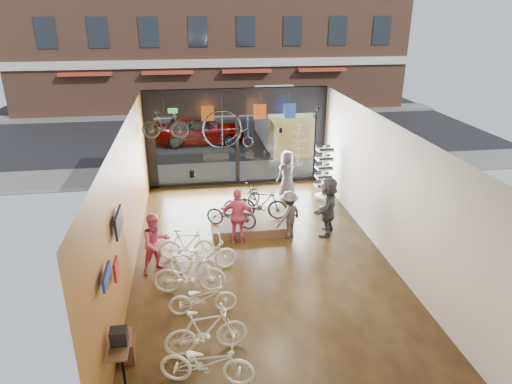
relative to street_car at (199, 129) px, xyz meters
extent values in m
cube|color=black|center=(1.35, -12.00, -0.81)|extent=(7.00, 12.00, 0.04)
cube|color=black|center=(1.35, -12.00, 3.03)|extent=(7.00, 12.00, 0.04)
cube|color=#9D6A25|center=(-2.17, -12.00, 1.11)|extent=(0.04, 12.00, 3.80)
cube|color=beige|center=(4.87, -12.00, 1.11)|extent=(0.04, 12.00, 3.80)
cube|color=beige|center=(1.35, -18.02, 1.11)|extent=(7.00, 0.04, 3.80)
cube|color=#198C26|center=(-1.05, -6.12, 2.26)|extent=(0.35, 0.06, 0.18)
cube|color=black|center=(1.35, 3.00, -0.80)|extent=(30.00, 18.00, 0.02)
cube|color=slate|center=(1.35, -4.80, -0.73)|extent=(30.00, 2.40, 0.12)
cube|color=slate|center=(1.35, 7.00, -0.73)|extent=(30.00, 2.00, 0.12)
cube|color=brown|center=(1.35, 9.50, 6.21)|extent=(26.00, 5.00, 14.00)
imported|color=gray|center=(0.00, 0.00, 0.00)|extent=(4.61, 1.85, 1.57)
imported|color=white|center=(-0.37, -16.47, -0.31)|extent=(1.90, 1.03, 0.95)
imported|color=white|center=(-0.35, -15.64, -0.27)|extent=(1.77, 0.68, 1.04)
imported|color=white|center=(-0.36, -14.33, -0.37)|extent=(1.57, 0.56, 0.82)
imported|color=white|center=(-0.66, -13.45, -0.25)|extent=(1.83, 0.67, 1.08)
imported|color=white|center=(-0.28, -12.49, -0.31)|extent=(1.87, 0.84, 0.95)
imported|color=white|center=(-0.71, -11.82, -0.32)|extent=(1.59, 0.58, 0.93)
cube|color=#493322|center=(1.27, -10.05, -0.64)|extent=(2.40, 1.80, 0.30)
imported|color=black|center=(0.66, -10.52, -0.06)|extent=(1.70, 1.22, 0.85)
imported|color=black|center=(1.67, -10.07, 0.03)|extent=(1.77, 0.97, 1.02)
imported|color=black|center=(1.11, -9.40, -0.06)|extent=(1.64, 1.37, 0.84)
imported|color=#CC4C72|center=(-1.50, -12.31, 0.05)|extent=(1.02, 0.95, 1.67)
imported|color=#CC4C72|center=(0.82, -11.03, 0.08)|extent=(1.09, 0.68, 1.73)
imported|color=#3F3F44|center=(2.38, -10.92, -0.02)|extent=(1.12, 1.06, 1.52)
imported|color=#3F3F44|center=(3.05, -7.46, 0.06)|extent=(0.99, 0.88, 1.70)
imported|color=#3F3F44|center=(3.62, -10.83, 0.15)|extent=(1.29, 1.80, 1.87)
imported|color=black|center=(-1.29, -7.80, 2.14)|extent=(1.63, 0.65, 0.95)
cube|color=#CC5919|center=(0.21, -6.80, 2.26)|extent=(0.45, 0.03, 0.55)
cube|color=#CC5919|center=(2.13, -6.80, 2.26)|extent=(0.45, 0.03, 0.55)
cube|color=#1E3F99|center=(3.24, -6.80, 2.26)|extent=(0.45, 0.03, 0.55)
camera|label=1|loc=(-0.43, -23.19, 5.81)|focal=32.00mm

